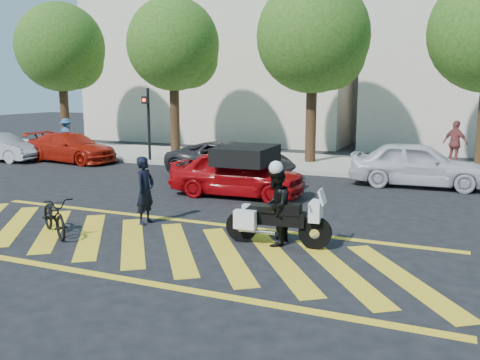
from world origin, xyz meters
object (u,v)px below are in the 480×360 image
at_px(parked_far_left, 1,147).
at_px(parked_mid_left, 231,160).
at_px(parked_mid_right, 418,164).
at_px(parked_left, 71,147).
at_px(red_convertible, 237,173).
at_px(bicycle, 54,215).
at_px(police_motorcycle, 276,220).
at_px(officer_bike, 145,190).
at_px(officer_moto, 276,207).

relative_size(parked_far_left, parked_mid_left, 0.78).
bearing_deg(parked_mid_left, parked_mid_right, -75.49).
xyz_separation_m(parked_far_left, parked_left, (3.09, 0.99, 0.03)).
bearing_deg(red_convertible, bicycle, 156.85).
relative_size(parked_mid_left, parked_mid_right, 1.09).
bearing_deg(bicycle, parked_far_left, 85.71).
distance_m(parked_mid_left, parked_mid_right, 6.36).
bearing_deg(red_convertible, police_motorcycle, -149.06).
xyz_separation_m(bicycle, parked_far_left, (-10.52, 8.09, 0.17)).
height_order(officer_bike, officer_moto, officer_moto).
relative_size(parked_left, parked_mid_left, 0.93).
bearing_deg(parked_left, police_motorcycle, -116.97).
xyz_separation_m(bicycle, police_motorcycle, (4.73, 1.22, 0.09)).
height_order(parked_left, parked_mid_left, parked_mid_left).
distance_m(bicycle, parked_far_left, 13.27).
bearing_deg(officer_bike, parked_mid_right, -37.17).
height_order(red_convertible, parked_far_left, red_convertible).
height_order(police_motorcycle, parked_mid_right, parked_mid_right).
bearing_deg(parked_mid_left, police_motorcycle, -143.70).
distance_m(officer_moto, parked_mid_left, 7.98).
xyz_separation_m(officer_moto, parked_mid_left, (-4.06, 6.87, -0.15)).
distance_m(parked_left, parked_mid_right, 14.36).
height_order(parked_far_left, parked_mid_left, parked_mid_left).
bearing_deg(parked_far_left, parked_mid_right, -89.28).
bearing_deg(parked_mid_left, officer_bike, -168.51).
bearing_deg(bicycle, police_motorcycle, -42.32).
bearing_deg(parked_far_left, parked_left, -74.70).
distance_m(bicycle, police_motorcycle, 4.88).
bearing_deg(parked_mid_left, parked_left, 88.65).
distance_m(police_motorcycle, parked_mid_left, 7.99).
bearing_deg(bicycle, parked_mid_left, 28.62).
relative_size(officer_bike, parked_left, 0.37).
height_order(officer_moto, parked_mid_left, officer_moto).
distance_m(bicycle, parked_mid_right, 11.42).
relative_size(officer_bike, officer_moto, 1.00).
bearing_deg(officer_moto, parked_far_left, -117.80).
bearing_deg(bicycle, parked_left, 72.54).
relative_size(red_convertible, parked_far_left, 1.10).
xyz_separation_m(officer_bike, parked_mid_left, (-0.66, 6.49, -0.15)).
relative_size(officer_bike, bicycle, 0.97).
distance_m(officer_bike, bicycle, 2.10).
xyz_separation_m(bicycle, parked_left, (-7.43, 9.08, 0.20)).
bearing_deg(parked_mid_left, bicycle, -178.98).
relative_size(officer_bike, police_motorcycle, 0.72).
bearing_deg(parked_mid_right, officer_moto, 161.17).
relative_size(parked_left, parked_mid_right, 1.01).
bearing_deg(police_motorcycle, parked_far_left, 152.21).
xyz_separation_m(police_motorcycle, officer_moto, (-0.01, 0.00, 0.28)).
bearing_deg(police_motorcycle, parked_left, 143.56).
xyz_separation_m(officer_moto, parked_far_left, (-15.23, 6.87, -0.21)).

